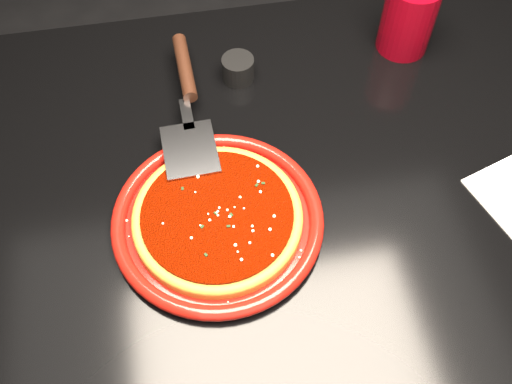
% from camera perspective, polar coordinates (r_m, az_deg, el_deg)
% --- Properties ---
extents(floor, '(4.00, 4.00, 0.01)m').
position_cam_1_polar(floor, '(1.54, 3.34, -14.64)').
color(floor, black).
rests_on(floor, ground).
extents(table, '(1.20, 0.80, 0.75)m').
position_cam_1_polar(table, '(1.18, 4.25, -8.82)').
color(table, black).
rests_on(table, floor).
extents(plate, '(0.38, 0.38, 0.02)m').
position_cam_1_polar(plate, '(0.80, -3.85, -2.75)').
color(plate, maroon).
rests_on(plate, table).
extents(pizza_crust, '(0.30, 0.30, 0.01)m').
position_cam_1_polar(pizza_crust, '(0.80, -3.86, -2.62)').
color(pizza_crust, olive).
rests_on(pizza_crust, plate).
extents(pizza_crust_rim, '(0.30, 0.30, 0.02)m').
position_cam_1_polar(pizza_crust_rim, '(0.79, -3.89, -2.40)').
color(pizza_crust_rim, olive).
rests_on(pizza_crust_rim, plate).
extents(pizza_sauce, '(0.27, 0.27, 0.01)m').
position_cam_1_polar(pizza_sauce, '(0.79, -3.91, -2.25)').
color(pizza_sauce, '#5F0C00').
rests_on(pizza_sauce, plate).
extents(parmesan_dusting, '(0.20, 0.20, 0.01)m').
position_cam_1_polar(parmesan_dusting, '(0.79, -3.93, -2.02)').
color(parmesan_dusting, beige).
rests_on(parmesan_dusting, plate).
extents(basil_flecks, '(0.19, 0.19, 0.00)m').
position_cam_1_polar(basil_flecks, '(0.79, -3.93, -2.06)').
color(basil_flecks, black).
rests_on(basil_flecks, plate).
extents(pizza_server, '(0.10, 0.34, 0.03)m').
position_cam_1_polar(pizza_server, '(0.90, -6.79, 8.83)').
color(pizza_server, '#ADAFB5').
rests_on(pizza_server, plate).
extents(cup, '(0.09, 0.09, 0.12)m').
position_cam_1_polar(cup, '(1.03, 15.00, 16.51)').
color(cup, maroon).
rests_on(cup, table).
extents(ramekin, '(0.07, 0.07, 0.04)m').
position_cam_1_polar(ramekin, '(0.97, -1.81, 12.21)').
color(ramekin, black).
rests_on(ramekin, table).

